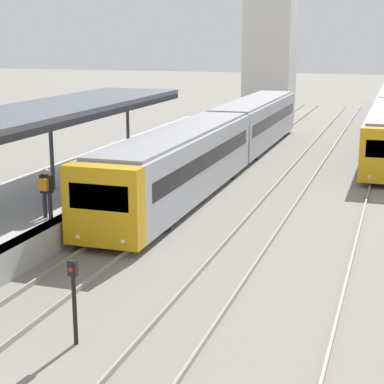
# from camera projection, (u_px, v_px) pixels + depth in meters

# --- Properties ---
(platform_canopy) EXTENTS (4.00, 18.46, 3.26)m
(platform_canopy) POSITION_uv_depth(u_px,v_px,m) (50.00, 110.00, 24.56)
(platform_canopy) COLOR #4C515B
(platform_canopy) RESTS_ON station_platform
(person_on_platform) EXTENTS (0.40, 0.40, 1.66)m
(person_on_platform) POSITION_uv_depth(u_px,v_px,m) (46.00, 189.00, 21.02)
(person_on_platform) COLOR #2D2D33
(person_on_platform) RESTS_ON station_platform
(train_near) EXTENTS (2.63, 29.53, 2.99)m
(train_near) POSITION_uv_depth(u_px,v_px,m) (224.00, 138.00, 33.68)
(train_near) COLOR gold
(train_near) RESTS_ON ground_plane
(signal_post_near) EXTENTS (0.20, 0.21, 2.01)m
(signal_post_near) POSITION_uv_depth(u_px,v_px,m) (74.00, 293.00, 14.28)
(signal_post_near) COLOR black
(signal_post_near) RESTS_ON ground_plane
(distant_domed_building) EXTENTS (4.04, 4.04, 12.28)m
(distant_domed_building) POSITION_uv_depth(u_px,v_px,m) (270.00, 49.00, 55.37)
(distant_domed_building) COLOR silver
(distant_domed_building) RESTS_ON ground_plane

